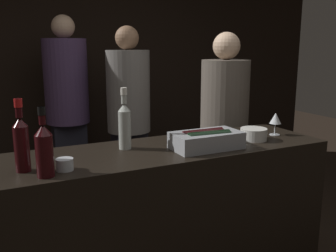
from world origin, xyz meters
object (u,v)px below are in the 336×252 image
object	(u,v)px
wine_glass	(275,119)
person_in_hoodie	(67,105)
red_wine_bottle_black_foil	(44,148)
person_grey_polo	(224,128)
candle_votive	(65,164)
red_wine_bottle_tall	(21,141)
person_blond_tee	(129,113)
ice_bin_with_bottles	(206,139)
white_wine_bottle	(125,123)
bowl_white	(254,134)

from	to	relation	value
wine_glass	person_in_hoodie	xyz separation A→B (m)	(-1.00, 1.71, -0.08)
red_wine_bottle_black_foil	person_grey_polo	bearing A→B (deg)	27.71
candle_votive	red_wine_bottle_tall	size ratio (longest dim) A/B	0.24
red_wine_bottle_black_foil	person_blond_tee	xyz separation A→B (m)	(0.95, 1.54, -0.16)
ice_bin_with_bottles	person_grey_polo	xyz separation A→B (m)	(0.59, 0.68, -0.13)
candle_votive	person_in_hoodie	distance (m)	1.88
candle_votive	white_wine_bottle	world-z (taller)	white_wine_bottle
person_in_hoodie	candle_votive	bearing A→B (deg)	-151.90
red_wine_bottle_tall	person_blond_tee	distance (m)	1.76
candle_votive	person_blond_tee	xyz separation A→B (m)	(0.85, 1.49, -0.06)
ice_bin_with_bottles	wine_glass	size ratio (longest dim) A/B	2.67
bowl_white	person_grey_polo	distance (m)	0.69
candle_votive	red_wine_bottle_black_foil	bearing A→B (deg)	-150.96
candle_votive	white_wine_bottle	distance (m)	0.46
red_wine_bottle_black_foil	wine_glass	bearing A→B (deg)	6.98
candle_votive	person_grey_polo	bearing A→B (deg)	27.62
person_in_hoodie	wine_glass	bearing A→B (deg)	-110.26
wine_glass	candle_votive	xyz separation A→B (m)	(-1.37, -0.13, -0.08)
candle_votive	person_in_hoodie	world-z (taller)	person_in_hoodie
red_wine_bottle_tall	person_grey_polo	bearing A→B (deg)	22.78
ice_bin_with_bottles	red_wine_bottle_tall	size ratio (longest dim) A/B	1.16
wine_glass	person_blond_tee	xyz separation A→B (m)	(-0.51, 1.36, -0.14)
white_wine_bottle	person_blond_tee	distance (m)	1.35
red_wine_bottle_black_foil	person_in_hoodie	bearing A→B (deg)	76.20
ice_bin_with_bottles	person_in_hoodie	bearing A→B (deg)	103.13
red_wine_bottle_black_foil	person_blond_tee	size ratio (longest dim) A/B	0.18
ice_bin_with_bottles	red_wine_bottle_black_foil	size ratio (longest dim) A/B	1.25
candle_votive	red_wine_bottle_black_foil	size ratio (longest dim) A/B	0.26
person_blond_tee	person_grey_polo	bearing A→B (deg)	-21.00
bowl_white	red_wine_bottle_black_foil	xyz separation A→B (m)	(-1.25, -0.13, 0.09)
ice_bin_with_bottles	person_grey_polo	bearing A→B (deg)	49.35
white_wine_bottle	person_grey_polo	world-z (taller)	person_grey_polo
ice_bin_with_bottles	red_wine_bottle_tall	distance (m)	0.97
ice_bin_with_bottles	white_wine_bottle	size ratio (longest dim) A/B	1.13
wine_glass	person_in_hoodie	size ratio (longest dim) A/B	0.08
bowl_white	white_wine_bottle	xyz separation A→B (m)	(-0.78, 0.15, 0.11)
bowl_white	person_blond_tee	bearing A→B (deg)	102.28
person_grey_polo	white_wine_bottle	bearing A→B (deg)	-143.27
bowl_white	ice_bin_with_bottles	bearing A→B (deg)	-173.22
wine_glass	person_grey_polo	world-z (taller)	person_grey_polo
red_wine_bottle_black_foil	person_in_hoodie	distance (m)	1.95
ice_bin_with_bottles	white_wine_bottle	bearing A→B (deg)	154.80
bowl_white	person_blond_tee	xyz separation A→B (m)	(-0.31, 1.41, -0.07)
white_wine_bottle	ice_bin_with_bottles	bearing A→B (deg)	-25.20
candle_votive	red_wine_bottle_black_foil	distance (m)	0.15
white_wine_bottle	person_in_hoodie	size ratio (longest dim) A/B	0.19
white_wine_bottle	person_in_hoodie	distance (m)	1.61
wine_glass	red_wine_bottle_black_foil	size ratio (longest dim) A/B	0.47
bowl_white	white_wine_bottle	distance (m)	0.80
ice_bin_with_bottles	person_in_hoodie	xyz separation A→B (m)	(-0.42, 1.80, -0.03)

